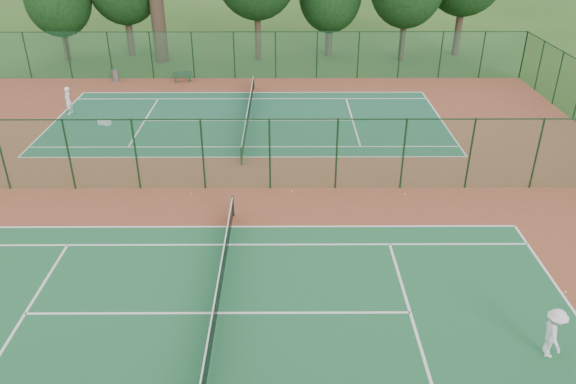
% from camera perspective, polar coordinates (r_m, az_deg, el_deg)
% --- Properties ---
extents(ground, '(120.00, 120.00, 0.00)m').
position_cam_1_polar(ground, '(26.69, -5.11, 0.39)').
color(ground, '#2B5219').
rests_on(ground, ground).
extents(red_pad, '(40.00, 36.00, 0.01)m').
position_cam_1_polar(red_pad, '(26.68, -5.11, 0.40)').
color(red_pad, brown).
rests_on(red_pad, ground).
extents(court_near, '(23.77, 10.97, 0.01)m').
position_cam_1_polar(court_near, '(19.20, -7.14, -12.12)').
color(court_near, '#1D5D35').
rests_on(court_near, red_pad).
extents(court_far, '(23.77, 10.97, 0.01)m').
position_cam_1_polar(court_far, '(34.89, -4.01, 7.28)').
color(court_far, '#1C5B3E').
rests_on(court_far, red_pad).
extents(fence_north, '(40.00, 0.09, 3.50)m').
position_cam_1_polar(fence_north, '(42.95, -3.38, 13.72)').
color(fence_north, '#1C5538').
rests_on(fence_north, ground).
extents(fence_divider, '(40.00, 0.09, 3.50)m').
position_cam_1_polar(fence_divider, '(25.92, -5.27, 3.84)').
color(fence_divider, '#1C542C').
rests_on(fence_divider, ground).
extents(tennis_net_near, '(0.10, 12.90, 0.97)m').
position_cam_1_polar(tennis_net_near, '(18.86, -7.23, -10.89)').
color(tennis_net_near, '#153C24').
rests_on(tennis_net_near, ground).
extents(tennis_net_far, '(0.10, 12.90, 0.97)m').
position_cam_1_polar(tennis_net_far, '(34.70, -4.04, 8.09)').
color(tennis_net_far, '#12321A').
rests_on(tennis_net_far, ground).
extents(player_near, '(0.73, 1.14, 1.66)m').
position_cam_1_polar(player_near, '(18.81, 25.37, -12.82)').
color(player_near, white).
rests_on(player_near, court_near).
extents(player_far, '(0.45, 0.65, 1.73)m').
position_cam_1_polar(player_far, '(38.21, -21.44, 8.65)').
color(player_far, white).
rests_on(player_far, court_far).
extents(trash_bin, '(0.56, 0.56, 0.87)m').
position_cam_1_polar(trash_bin, '(44.26, -17.10, 11.22)').
color(trash_bin, slate).
rests_on(trash_bin, red_pad).
extents(bench, '(1.41, 0.73, 0.83)m').
position_cam_1_polar(bench, '(42.99, -10.64, 11.48)').
color(bench, '#13381F').
rests_on(bench, red_pad).
extents(kit_bag, '(0.82, 0.50, 0.29)m').
position_cam_1_polar(kit_bag, '(35.84, -18.15, 6.74)').
color(kit_bag, silver).
rests_on(kit_bag, red_pad).
extents(stray_ball_a, '(0.07, 0.07, 0.07)m').
position_cam_1_polar(stray_ball_a, '(26.27, 0.37, 0.14)').
color(stray_ball_a, yellow).
rests_on(stray_ball_a, red_pad).
extents(stray_ball_b, '(0.07, 0.07, 0.07)m').
position_cam_1_polar(stray_ball_b, '(26.49, 11.77, -0.24)').
color(stray_ball_b, '#CDD832').
rests_on(stray_ball_b, red_pad).
extents(stray_ball_c, '(0.06, 0.06, 0.06)m').
position_cam_1_polar(stray_ball_c, '(26.39, -9.81, -0.17)').
color(stray_ball_c, gold).
rests_on(stray_ball_c, red_pad).
extents(evergreen_row, '(39.00, 5.00, 12.00)m').
position_cam_1_polar(evergreen_row, '(49.41, -2.38, 13.54)').
color(evergreen_row, black).
rests_on(evergreen_row, ground).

